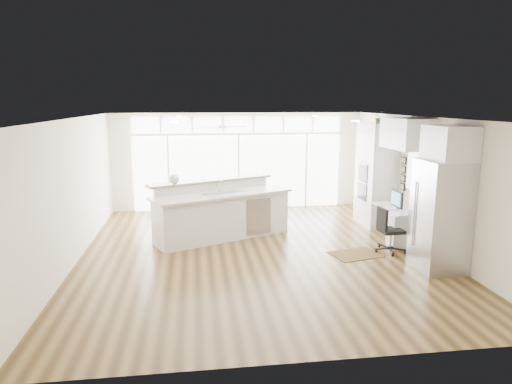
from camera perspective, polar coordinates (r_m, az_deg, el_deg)
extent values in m
cube|color=#432E14|center=(9.32, 0.23, -7.62)|extent=(7.00, 8.00, 0.02)
cube|color=white|center=(8.83, 0.24, 9.26)|extent=(7.00, 8.00, 0.02)
cube|color=white|center=(12.90, -2.23, 3.88)|extent=(7.00, 0.04, 2.70)
cube|color=white|center=(5.17, 6.44, -7.56)|extent=(7.00, 0.04, 2.70)
cube|color=white|center=(9.18, -21.95, 0.03)|extent=(0.04, 8.00, 2.70)
cube|color=white|center=(10.07, 20.38, 1.07)|extent=(0.04, 8.00, 2.70)
cube|color=white|center=(12.89, -2.19, 2.52)|extent=(5.80, 0.06, 2.08)
cube|color=white|center=(12.75, -2.23, 8.44)|extent=(5.90, 0.06, 0.40)
cube|color=silver|center=(10.28, 19.48, 2.46)|extent=(0.04, 0.85, 0.85)
cube|color=white|center=(11.57, -4.18, 8.62)|extent=(1.16, 1.16, 0.32)
cube|color=silver|center=(9.03, 0.07, 9.18)|extent=(3.40, 3.00, 0.02)
cube|color=silver|center=(11.55, 14.74, 2.14)|extent=(0.64, 1.20, 2.50)
cube|color=silver|center=(10.37, 17.43, -3.95)|extent=(0.72, 1.30, 0.76)
cube|color=silver|center=(10.07, 18.30, 6.95)|extent=(0.64, 1.30, 0.64)
cube|color=#ACACB1|center=(8.80, 22.06, -2.78)|extent=(0.76, 0.90, 2.00)
cube|color=silver|center=(8.62, 23.05, 5.66)|extent=(0.64, 0.90, 0.60)
cube|color=black|center=(10.85, 17.95, 2.19)|extent=(0.06, 0.22, 0.80)
cube|color=silver|center=(10.17, -4.21, -2.32)|extent=(3.36, 2.37, 1.25)
cube|color=#372411|center=(9.41, 12.35, -7.62)|extent=(1.07, 0.88, 0.01)
cube|color=black|center=(9.63, 16.54, -4.59)|extent=(0.50, 0.47, 0.91)
sphere|color=silver|center=(9.99, -10.18, 1.59)|extent=(0.27, 0.27, 0.22)
cube|color=black|center=(10.20, 17.21, -0.81)|extent=(0.09, 0.49, 0.40)
cube|color=silver|center=(10.17, 16.28, -1.92)|extent=(0.13, 0.32, 0.02)
imported|color=#316129|center=(11.42, 15.08, 8.88)|extent=(0.29, 0.31, 0.22)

